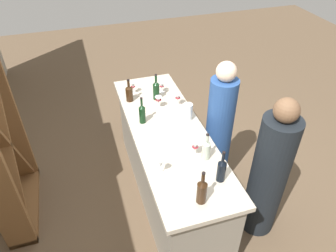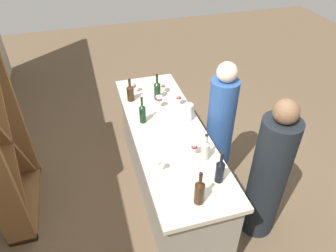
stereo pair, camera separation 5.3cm
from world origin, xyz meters
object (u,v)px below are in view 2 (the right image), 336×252
Objects in this scene: wine_bottle_leftmost_amber_brown at (199,191)px; person_left_guest at (220,132)px; wine_glass_near_right at (194,147)px; wine_bottle_second_right_dark_green at (143,113)px; wine_bottle_second_left_near_black at (220,170)px; wine_glass_near_left at (179,97)px; wine_glass_far_center at (134,86)px; wine_glass_near_center at (163,86)px; person_center_guest at (268,177)px; wine_glass_far_right at (159,164)px; wine_bottle_center_clear_pale at (205,150)px; wine_bottle_rightmost_dark_green at (157,90)px; water_pitcher at (188,112)px; wine_glass_far_left at (159,100)px; wine_rack at (2,144)px; wine_bottle_far_right_amber_brown at (130,92)px.

wine_bottle_leftmost_amber_brown is 1.26m from person_left_guest.
wine_bottle_second_right_dark_green is at bearing 27.91° from wine_glass_near_right.
wine_bottle_second_left_near_black is 2.11× the size of wine_glass_near_left.
wine_glass_far_center is at bearing 5.22° from wine_bottle_leftmost_amber_brown.
person_left_guest is at bearing -144.47° from wine_glass_near_center.
wine_bottle_second_left_near_black is at bearing -165.78° from wine_glass_far_center.
person_center_guest is at bearing -152.79° from wine_glass_near_left.
wine_glass_far_right is (-0.97, 0.49, 0.00)m from wine_glass_near_left.
wine_bottle_center_clear_pale is 0.17× the size of person_center_guest.
wine_glass_near_center is (0.12, -0.10, -0.03)m from wine_bottle_rightmost_dark_green.
wine_bottle_leftmost_amber_brown reaches higher than wine_glass_near_left.
water_pitcher is at bearing -176.51° from wine_glass_near_left.
wine_glass_far_right is (0.39, 0.22, -0.01)m from wine_bottle_leftmost_amber_brown.
wine_glass_near_right is at bearing 178.74° from wine_glass_near_center.
wine_glass_far_left is at bearing 38.61° from water_pitcher.
wine_glass_near_right is at bearing -27.32° from person_center_guest.
wine_glass_near_right is (0.06, 0.08, 0.00)m from wine_bottle_center_clear_pale.
person_center_guest reaches higher than wine_bottle_second_left_near_black.
wine_glass_far_center is at bearing 27.47° from wine_glass_far_left.
wine_glass_near_right is (-0.75, -1.78, 0.17)m from wine_rack.
wine_bottle_rightmost_dark_green is 2.04× the size of wine_glass_far_right.
wine_bottle_far_right_amber_brown is at bearing 152.85° from wine_glass_far_center.
wine_bottle_second_right_dark_green is 2.03× the size of wine_glass_near_left.
wine_bottle_second_right_dark_green is 0.19× the size of person_left_guest.
wine_glass_far_left is (0.02, 0.23, -0.00)m from wine_glass_near_left.
wine_glass_far_right reaches higher than wine_glass_far_center.
wine_glass_far_center is at bearing -71.10° from wine_rack.
water_pitcher is at bearing -2.44° from wine_bottle_second_left_near_black.
wine_glass_far_left is 1.41m from person_center_guest.
water_pitcher is (-0.30, -0.24, -0.01)m from wine_glass_far_left.
wine_glass_near_right is 0.78m from person_left_guest.
wine_bottle_center_clear_pale reaches higher than wine_glass_near_left.
wine_bottle_second_right_dark_green is (1.00, 0.44, -0.00)m from wine_bottle_second_left_near_black.
wine_glass_near_right is at bearing -166.08° from wine_glass_far_center.
wine_glass_near_left is 0.96× the size of wine_glass_far_right.
wine_bottle_second_left_near_black is 0.29m from wine_bottle_center_clear_pale.
wine_bottle_center_clear_pale is at bearing -24.66° from person_center_guest.
wine_bottle_leftmost_amber_brown is 1.57m from wine_bottle_rightmost_dark_green.
wine_glass_near_right is at bearing 37.45° from person_left_guest.
wine_bottle_leftmost_amber_brown is 0.45m from wine_glass_far_right.
water_pitcher is at bearing -147.32° from wine_glass_far_center.
wine_bottle_second_left_near_black is 2.46× the size of wine_glass_near_center.
wine_bottle_rightmost_dark_green is (0.40, -0.27, 0.01)m from wine_bottle_second_right_dark_green.
wine_bottle_center_clear_pale is at bearing 177.74° from wine_glass_near_left.
wine_glass_far_left is at bearing 7.07° from wine_glass_near_right.
wine_glass_near_right is (-1.10, -0.39, 0.00)m from wine_bottle_far_right_amber_brown.
wine_glass_near_left is at bearing -67.11° from wine_bottle_second_right_dark_green.
person_center_guest is (-0.13, -1.05, -0.34)m from wine_glass_far_right.
wine_glass_near_center is at bearing 2.67° from wine_bottle_second_left_near_black.
wine_glass_near_right is at bearing -112.95° from wine_rack.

